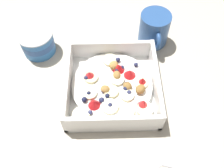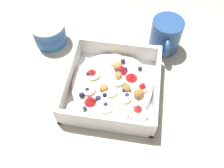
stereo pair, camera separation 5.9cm
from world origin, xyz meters
name	(u,v)px [view 2 (the right image)]	position (x,y,z in m)	size (l,w,h in m)	color
ground_plane	(114,91)	(0.00, 0.00, 0.00)	(2.40, 2.40, 0.00)	beige
fruit_bowl	(112,87)	(0.00, 0.00, 0.02)	(0.22, 0.22, 0.06)	white
yogurt_cup	(49,33)	(0.13, 0.20, 0.03)	(0.09, 0.09, 0.06)	#3370B7
coffee_mug	(166,36)	(0.16, -0.11, 0.05)	(0.11, 0.08, 0.09)	#2D5699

